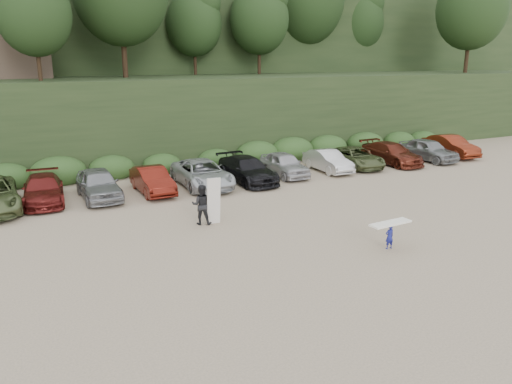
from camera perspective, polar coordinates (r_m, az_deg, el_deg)
ground at (r=21.87m, az=6.16°, el=-4.79°), size 120.00×120.00×0.00m
hillside_backdrop at (r=54.44m, az=-15.58°, el=18.61°), size 90.00×41.50×28.00m
parked_cars at (r=30.22m, az=-3.75°, el=2.38°), size 40.02×5.95×1.63m
child_surfer at (r=20.57m, az=15.05°, el=-4.30°), size 1.89×0.64×1.11m
adult_surfer at (r=22.86m, az=-6.13°, el=-1.40°), size 1.39×1.03×2.20m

